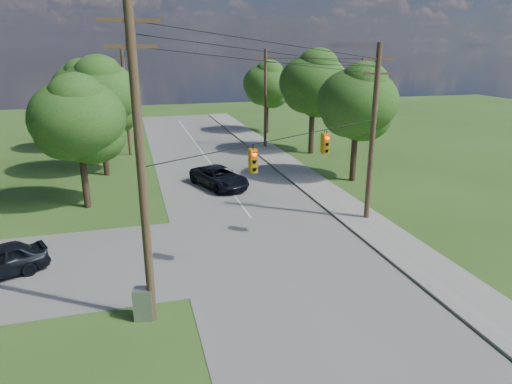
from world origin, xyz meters
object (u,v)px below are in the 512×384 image
object	(u,v)px
pole_north_w	(126,103)
control_cabinet	(144,304)
pole_sw	(141,167)
pole_north_e	(265,98)
pole_ne	(373,132)
car_main_north	(219,177)

from	to	relation	value
pole_north_w	control_cabinet	world-z (taller)	pole_north_w
pole_sw	pole_north_e	bearing A→B (deg)	65.48
pole_ne	pole_north_w	xyz separation A→B (m)	(-13.90, 22.00, -0.34)
pole_north_e	pole_north_w	world-z (taller)	same
pole_ne	control_cabinet	xyz separation A→B (m)	(-13.81, -7.49, -4.80)
pole_sw	car_main_north	xyz separation A→B (m)	(5.98, 16.64, -5.43)
pole_ne	control_cabinet	world-z (taller)	pole_ne
pole_ne	control_cabinet	size ratio (longest dim) A/B	7.91
car_main_north	pole_north_w	bearing A→B (deg)	95.44
pole_north_e	pole_north_w	xyz separation A→B (m)	(-13.90, 0.00, 0.00)
car_main_north	pole_sw	bearing A→B (deg)	-130.54
pole_sw	car_main_north	size ratio (longest dim) A/B	2.17
pole_sw	pole_north_e	xyz separation A→B (m)	(13.50, 29.60, -1.10)
pole_sw	pole_north_w	world-z (taller)	pole_sw
pole_ne	pole_north_w	distance (m)	26.03
pole_sw	pole_ne	xyz separation A→B (m)	(13.50, 7.60, -0.76)
pole_north_e	pole_north_w	distance (m)	13.90
pole_north_e	car_main_north	size ratio (longest dim) A/B	1.81
pole_north_e	control_cabinet	xyz separation A→B (m)	(-13.81, -29.49, -4.47)
pole_sw	pole_north_e	size ratio (longest dim) A/B	1.20
pole_sw	pole_ne	distance (m)	15.51
pole_north_w	car_main_north	bearing A→B (deg)	-63.78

